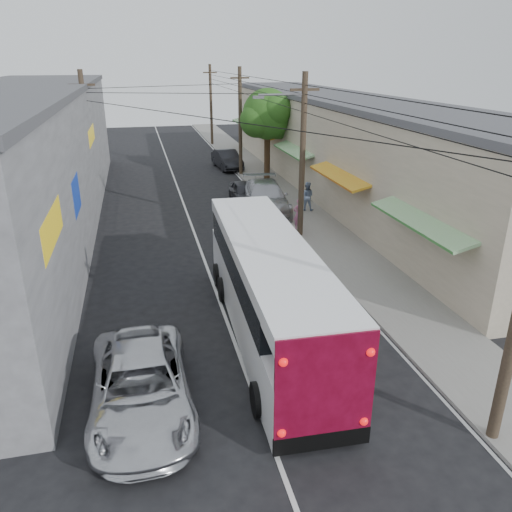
{
  "coord_description": "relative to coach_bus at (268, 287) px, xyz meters",
  "views": [
    {
      "loc": [
        -2.52,
        -9.99,
        8.55
      ],
      "look_at": [
        1.44,
        6.82,
        1.68
      ],
      "focal_mm": 35.0,
      "sensor_mm": 36.0,
      "label": 1
    }
  ],
  "objects": [
    {
      "name": "parked_car_mid",
      "position": [
        2.6,
        15.91,
        -1.0
      ],
      "size": [
        1.62,
        3.96,
        1.35
      ],
      "primitive_type": "imported",
      "rotation": [
        0.0,
        0.0,
        -0.01
      ],
      "color": "#2A2B30",
      "rests_on": "ground"
    },
    {
      "name": "coach_bus",
      "position": [
        0.0,
        0.0,
        0.0
      ],
      "size": [
        2.88,
        11.28,
        3.23
      ],
      "rotation": [
        0.0,
        0.0,
        -0.03
      ],
      "color": "white",
      "rests_on": "ground"
    },
    {
      "name": "ground",
      "position": [
        -1.2,
        -4.09,
        -1.67
      ],
      "size": [
        120.0,
        120.0,
        0.0
      ],
      "primitive_type": "plane",
      "color": "black",
      "rests_on": "ground"
    },
    {
      "name": "parked_car_far",
      "position": [
        3.4,
        26.6,
        -0.91
      ],
      "size": [
        2.08,
        4.74,
        1.51
      ],
      "primitive_type": "imported",
      "rotation": [
        0.0,
        0.0,
        0.11
      ],
      "color": "black",
      "rests_on": "ground"
    },
    {
      "name": "street_tree",
      "position": [
        5.67,
        21.92,
        3.0
      ],
      "size": [
        4.4,
        4.0,
        6.6
      ],
      "color": "#3F2B19",
      "rests_on": "ground"
    },
    {
      "name": "sidewalk",
      "position": [
        5.3,
        15.91,
        -1.61
      ],
      "size": [
        3.0,
        80.0,
        0.12
      ],
      "primitive_type": "cube",
      "color": "slate",
      "rests_on": "ground"
    },
    {
      "name": "utility_poles",
      "position": [
        1.92,
        16.23,
        2.46
      ],
      "size": [
        11.8,
        45.28,
        8.0
      ],
      "color": "#473828",
      "rests_on": "ground"
    },
    {
      "name": "jeepney",
      "position": [
        -4.16,
        -3.09,
        -0.91
      ],
      "size": [
        2.58,
        5.49,
        1.52
      ],
      "primitive_type": "imported",
      "rotation": [
        0.0,
        0.0,
        0.01
      ],
      "color": "silver",
      "rests_on": "ground"
    },
    {
      "name": "pedestrian_near",
      "position": [
        4.2,
        9.81,
        -0.73
      ],
      "size": [
        0.64,
        0.45,
        1.65
      ],
      "primitive_type": "imported",
      "rotation": [
        0.0,
        0.0,
        3.23
      ],
      "color": "#C46894",
      "rests_on": "sidewalk"
    },
    {
      "name": "building_left",
      "position": [
        -9.7,
        13.9,
        1.98
      ],
      "size": [
        7.2,
        36.0,
        7.25
      ],
      "color": "gray",
      "rests_on": "ground"
    },
    {
      "name": "building_right",
      "position": [
        9.79,
        17.91,
        1.48
      ],
      "size": [
        7.09,
        40.0,
        6.25
      ],
      "color": "#C3B49B",
      "rests_on": "ground"
    },
    {
      "name": "pedestrian_far",
      "position": [
        5.77,
        13.12,
        -0.71
      ],
      "size": [
        1.02,
        0.93,
        1.69
      ],
      "primitive_type": "imported",
      "rotation": [
        0.0,
        0.0,
        2.71
      ],
      "color": "#8095BA",
      "rests_on": "sidewalk"
    },
    {
      "name": "parked_suv",
      "position": [
        3.4,
        13.68,
        -0.79
      ],
      "size": [
        3.09,
        6.29,
        1.76
      ],
      "primitive_type": "imported",
      "rotation": [
        0.0,
        0.0,
        -0.11
      ],
      "color": "#A2A3AA",
      "rests_on": "ground"
    }
  ]
}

